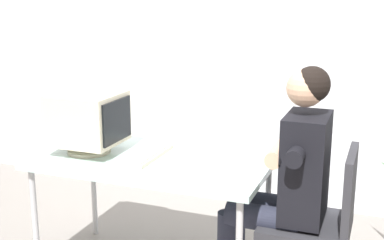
% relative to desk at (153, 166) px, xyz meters
% --- Properties ---
extents(wall_back, '(8.00, 0.10, 3.00)m').
position_rel_desk_xyz_m(wall_back, '(0.30, 1.40, 0.81)').
color(wall_back, silver).
rests_on(wall_back, ground_plane).
extents(desk, '(1.36, 0.77, 0.74)m').
position_rel_desk_xyz_m(desk, '(0.00, 0.00, 0.00)').
color(desk, '#B7B7BC').
rests_on(desk, ground_plane).
extents(crt_monitor, '(0.40, 0.37, 0.36)m').
position_rel_desk_xyz_m(crt_monitor, '(-0.41, -0.04, 0.26)').
color(crt_monitor, beige).
rests_on(crt_monitor, desk).
extents(keyboard, '(0.18, 0.45, 0.03)m').
position_rel_desk_xyz_m(keyboard, '(-0.05, 0.00, 0.07)').
color(keyboard, beige).
rests_on(keyboard, desk).
extents(office_chair, '(0.46, 0.46, 0.89)m').
position_rel_desk_xyz_m(office_chair, '(0.97, 0.02, -0.18)').
color(office_chair, '#4C4C51').
rests_on(office_chair, ground_plane).
extents(person_seated, '(0.69, 0.56, 1.32)m').
position_rel_desk_xyz_m(person_seated, '(0.78, 0.02, 0.03)').
color(person_seated, black).
rests_on(person_seated, ground_plane).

